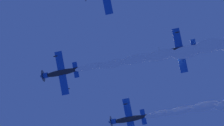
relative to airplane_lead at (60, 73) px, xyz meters
name	(u,v)px	position (x,y,z in m)	size (l,w,h in m)	color
airplane_lead	(60,73)	(0.00, 0.00, 0.00)	(9.49, 8.97, 4.27)	#232328
airplane_right_wingman	(128,119)	(-16.47, 9.79, -0.03)	(9.68, 8.97, 4.19)	#232328
airplane_slot_tail	(177,50)	(-5.29, 26.28, -0.47)	(9.51, 8.97, 4.26)	#232328
smoke_trail_lead	(184,51)	(-5.45, 27.53, -2.41)	(9.89, 38.14, 5.95)	white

